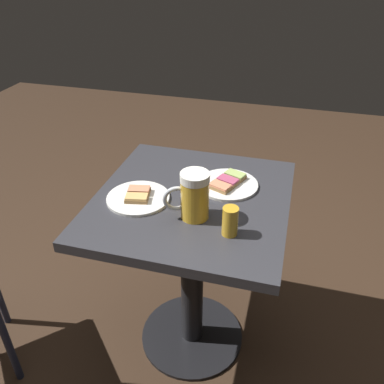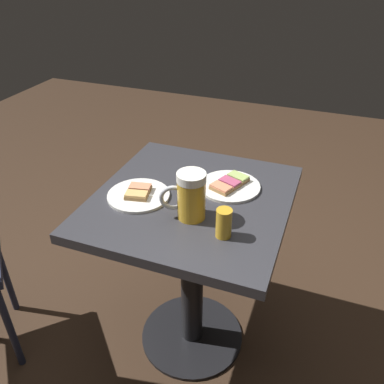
{
  "view_description": "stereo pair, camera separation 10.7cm",
  "coord_description": "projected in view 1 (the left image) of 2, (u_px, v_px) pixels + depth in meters",
  "views": [
    {
      "loc": [
        -0.31,
        1.12,
        1.49
      ],
      "look_at": [
        0.0,
        0.0,
        0.75
      ],
      "focal_mm": 37.55,
      "sensor_mm": 36.0,
      "label": 1
    },
    {
      "loc": [
        -0.41,
        1.09,
        1.49
      ],
      "look_at": [
        0.0,
        0.0,
        0.75
      ],
      "focal_mm": 37.55,
      "sensor_mm": 36.0,
      "label": 2
    }
  ],
  "objects": [
    {
      "name": "beer_glass_small",
      "position": [
        230.0,
        221.0,
        1.19
      ],
      "size": [
        0.05,
        0.05,
        0.09
      ],
      "primitive_type": "cylinder",
      "color": "gold",
      "rests_on": "cafe_table"
    },
    {
      "name": "plate_far",
      "position": [
        138.0,
        197.0,
        1.37
      ],
      "size": [
        0.22,
        0.22,
        0.03
      ],
      "color": "white",
      "rests_on": "cafe_table"
    },
    {
      "name": "cafe_table",
      "position": [
        192.0,
        238.0,
        1.48
      ],
      "size": [
        0.66,
        0.69,
        0.73
      ],
      "color": "black",
      "rests_on": "ground_plane"
    },
    {
      "name": "beer_mug",
      "position": [
        193.0,
        196.0,
        1.25
      ],
      "size": [
        0.14,
        0.09,
        0.16
      ],
      "color": "gold",
      "rests_on": "cafe_table"
    },
    {
      "name": "ground_plane",
      "position": [
        192.0,
        335.0,
        1.78
      ],
      "size": [
        6.0,
        6.0,
        0.0
      ],
      "primitive_type": "plane",
      "color": "#382619"
    },
    {
      "name": "plate_near",
      "position": [
        228.0,
        183.0,
        1.44
      ],
      "size": [
        0.22,
        0.22,
        0.03
      ],
      "color": "white",
      "rests_on": "cafe_table"
    }
  ]
}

